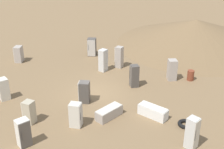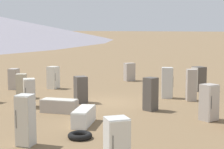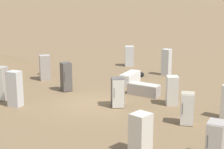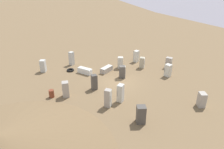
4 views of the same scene
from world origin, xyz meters
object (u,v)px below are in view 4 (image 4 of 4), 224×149
at_px(rusty_barrel, 52,94).
at_px(discarded_fridge_3, 168,70).
at_px(discarded_fridge_4, 85,71).
at_px(discarded_fridge_1, 108,98).
at_px(discarded_fridge_0, 202,100).
at_px(discarded_fridge_14, 169,63).
at_px(discarded_fridge_12, 142,63).
at_px(discarded_fridge_2, 122,72).
at_px(discarded_fridge_6, 141,114).
at_px(discarded_fridge_5, 120,63).
at_px(discarded_fridge_13, 136,56).
at_px(discarded_fridge_11, 72,58).
at_px(scrap_tire, 70,70).
at_px(discarded_fridge_10, 66,89).
at_px(discarded_fridge_8, 120,93).
at_px(discarded_fridge_15, 106,69).
at_px(discarded_fridge_9, 43,66).
at_px(discarded_fridge_7, 94,82).

bearing_deg(rusty_barrel, discarded_fridge_3, -106.30).
bearing_deg(discarded_fridge_4, discarded_fridge_1, 52.91).
distance_m(discarded_fridge_0, discarded_fridge_14, 9.44).
bearing_deg(rusty_barrel, discarded_fridge_12, -90.82).
xyz_separation_m(discarded_fridge_4, discarded_fridge_12, (-3.14, -7.17, 0.39)).
relative_size(discarded_fridge_2, discarded_fridge_3, 0.98).
bearing_deg(discarded_fridge_6, discarded_fridge_3, 61.25).
height_order(discarded_fridge_5, discarded_fridge_13, discarded_fridge_13).
relative_size(discarded_fridge_2, discarded_fridge_11, 0.82).
relative_size(discarded_fridge_2, rusty_barrel, 1.86).
height_order(discarded_fridge_12, scrap_tire, discarded_fridge_12).
bearing_deg(discarded_fridge_12, discarded_fridge_10, -34.10).
relative_size(discarded_fridge_10, rusty_barrel, 2.05).
bearing_deg(discarded_fridge_11, discarded_fridge_3, -69.21).
bearing_deg(discarded_fridge_2, rusty_barrel, -61.19).
bearing_deg(discarded_fridge_0, discarded_fridge_13, -158.09).
bearing_deg(rusty_barrel, discarded_fridge_2, -95.74).
bearing_deg(discarded_fridge_12, discarded_fridge_1, -9.48).
distance_m(discarded_fridge_8, discarded_fridge_15, 7.36).
height_order(discarded_fridge_9, discarded_fridge_15, discarded_fridge_9).
bearing_deg(discarded_fridge_5, discarded_fridge_2, -172.97).
bearing_deg(discarded_fridge_15, rusty_barrel, 84.12).
bearing_deg(discarded_fridge_3, discarded_fridge_5, 23.41).
height_order(discarded_fridge_2, scrap_tire, discarded_fridge_2).
height_order(discarded_fridge_2, discarded_fridge_10, discarded_fridge_10).
xyz_separation_m(discarded_fridge_6, discarded_fridge_11, (15.27, -1.17, 0.11)).
relative_size(discarded_fridge_0, rusty_barrel, 1.76).
relative_size(discarded_fridge_6, discarded_fridge_8, 0.87).
bearing_deg(discarded_fridge_2, discarded_fridge_15, -132.87).
bearing_deg(discarded_fridge_0, discarded_fridge_6, -70.69).
relative_size(discarded_fridge_1, discarded_fridge_8, 0.99).
height_order(discarded_fridge_5, discarded_fridge_10, discarded_fridge_10).
distance_m(discarded_fridge_6, discarded_fridge_13, 14.11).
bearing_deg(rusty_barrel, discarded_fridge_14, -98.27).
distance_m(discarded_fridge_9, rusty_barrel, 6.95).
height_order(discarded_fridge_14, discarded_fridge_15, discarded_fridge_14).
xyz_separation_m(discarded_fridge_1, discarded_fridge_9, (11.73, 2.04, -0.14)).
bearing_deg(discarded_fridge_14, discarded_fridge_4, -51.08).
xyz_separation_m(discarded_fridge_8, discarded_fridge_15, (6.68, -3.02, -0.61)).
distance_m(discarded_fridge_4, rusty_barrel, 6.50).
height_order(discarded_fridge_1, rusty_barrel, discarded_fridge_1).
relative_size(discarded_fridge_7, discarded_fridge_15, 0.88).
relative_size(discarded_fridge_1, discarded_fridge_5, 1.20).
bearing_deg(discarded_fridge_7, discarded_fridge_12, 111.76).
bearing_deg(discarded_fridge_12, rusty_barrel, -37.89).
bearing_deg(rusty_barrel, scrap_tire, -43.98).
distance_m(discarded_fridge_3, discarded_fridge_6, 10.28).
relative_size(discarded_fridge_8, discarded_fridge_9, 1.19).
height_order(discarded_fridge_8, discarded_fridge_11, discarded_fridge_8).
xyz_separation_m(discarded_fridge_7, discarded_fridge_12, (1.06, -8.40, -0.12)).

